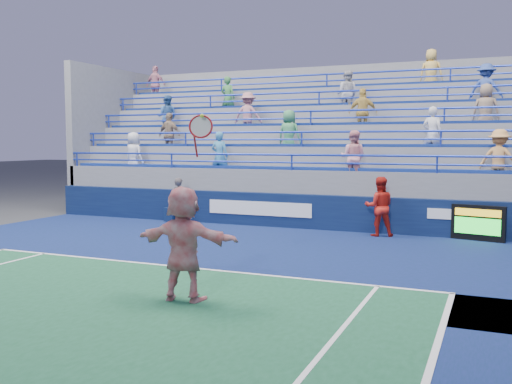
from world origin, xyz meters
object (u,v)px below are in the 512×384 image
at_px(tennis_player, 184,243).
at_px(line_judge, 179,200).
at_px(serve_speed_board, 478,223).
at_px(judge_chair, 174,214).
at_px(ball_girl, 379,207).

bearing_deg(tennis_player, line_judge, 121.10).
relative_size(tennis_player, line_judge, 2.08).
xyz_separation_m(serve_speed_board, tennis_player, (-4.52, -8.46, 0.51)).
bearing_deg(serve_speed_board, tennis_player, -118.11).
bearing_deg(judge_chair, line_judge, -29.27).
height_order(judge_chair, tennis_player, tennis_player).
bearing_deg(tennis_player, ball_girl, 77.50).
distance_m(serve_speed_board, judge_chair, 9.86).
height_order(judge_chair, ball_girl, ball_girl).
height_order(serve_speed_board, tennis_player, tennis_player).
height_order(tennis_player, ball_girl, tennis_player).
distance_m(serve_speed_board, ball_girl, 2.74).
bearing_deg(judge_chair, tennis_player, -57.87).
distance_m(judge_chair, ball_girl, 7.18).
height_order(serve_speed_board, ball_girl, ball_girl).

